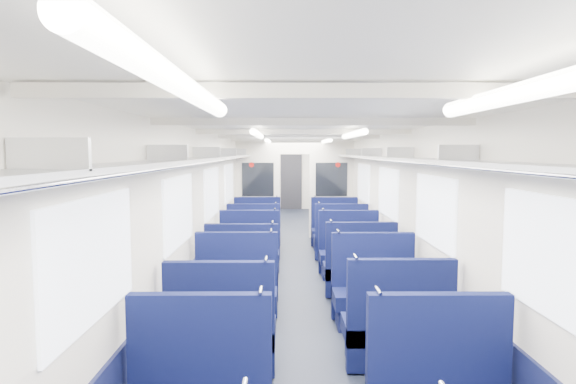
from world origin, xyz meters
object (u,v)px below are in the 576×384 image
object	(u,v)px
bulkhead	(295,186)
seat_16	(254,241)
seat_12	(243,275)
seat_9	(397,332)
seat_10	(236,295)
seat_15	(349,256)
end_door	(291,181)
seat_19	(335,232)
seat_13	(359,272)
seat_17	(340,241)
seat_11	(374,296)
seat_14	(249,256)
seat_18	(257,232)
seat_8	(222,336)

from	to	relation	value
bulkhead	seat_16	xyz separation A→B (m)	(-0.83, -2.32, -0.89)
seat_12	seat_9	bearing A→B (deg)	-51.88
seat_10	seat_15	bearing A→B (deg)	52.16
end_door	seat_19	bearing A→B (deg)	-83.20
seat_13	seat_17	world-z (taller)	same
seat_11	seat_13	bearing A→B (deg)	90.00
seat_14	seat_18	xyz separation A→B (m)	(0.00, 2.27, 0.00)
end_door	seat_13	xyz separation A→B (m)	(0.83, -10.27, -0.66)
seat_9	seat_17	distance (m)	4.57
seat_14	seat_19	world-z (taller)	same
seat_11	seat_17	world-z (taller)	same
end_door	seat_11	distance (m)	11.45
seat_11	seat_13	xyz separation A→B (m)	(0.00, 1.13, 0.00)
seat_12	seat_13	world-z (taller)	same
bulkhead	seat_11	size ratio (longest dim) A/B	2.51
seat_12	seat_13	bearing A→B (deg)	5.18
seat_9	seat_18	world-z (taller)	same
seat_13	seat_14	size ratio (longest dim) A/B	1.00
seat_9	seat_16	bearing A→B (deg)	109.93
seat_10	seat_18	xyz separation A→B (m)	(0.00, 4.44, 0.00)
seat_10	seat_17	world-z (taller)	same
seat_9	seat_11	size ratio (longest dim) A/B	1.00
seat_9	seat_14	distance (m)	3.74
bulkhead	seat_18	bearing A→B (deg)	-123.03
seat_8	seat_9	xyz separation A→B (m)	(1.66, 0.09, 0.00)
seat_15	seat_19	world-z (taller)	same
seat_12	seat_15	bearing A→B (deg)	35.90
bulkhead	seat_13	bearing A→B (deg)	-79.84
seat_8	seat_19	world-z (taller)	same
seat_9	seat_18	xyz separation A→B (m)	(-1.66, 5.62, 0.00)
bulkhead	seat_19	size ratio (longest dim) A/B	2.51
seat_11	seat_12	xyz separation A→B (m)	(-1.66, 0.98, 0.00)
bulkhead	seat_16	distance (m)	2.62
seat_14	seat_11	bearing A→B (deg)	-53.17
seat_15	seat_19	size ratio (longest dim) A/B	1.00
seat_17	seat_18	world-z (taller)	same
end_door	bulkhead	xyz separation A→B (m)	(-0.00, -5.64, 0.23)
seat_11	seat_19	bearing A→B (deg)	90.00
seat_10	seat_13	xyz separation A→B (m)	(1.66, 1.09, 0.00)
seat_14	seat_17	size ratio (longest dim) A/B	1.00
seat_8	seat_16	distance (m)	4.66
seat_10	seat_16	bearing A→B (deg)	90.00
seat_11	seat_9	bearing A→B (deg)	-90.00
end_door	seat_9	distance (m)	12.58
seat_14	seat_17	xyz separation A→B (m)	(1.66, 1.22, 0.00)
seat_10	seat_14	size ratio (longest dim) A/B	1.00
seat_14	seat_15	distance (m)	1.66
end_door	seat_8	size ratio (longest dim) A/B	1.79
seat_14	seat_16	bearing A→B (deg)	90.00
seat_19	seat_14	bearing A→B (deg)	-126.60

